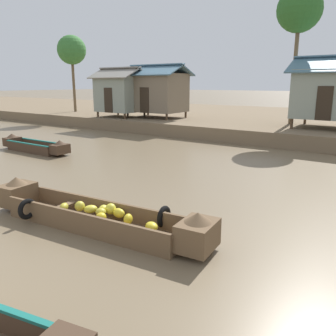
{
  "coord_description": "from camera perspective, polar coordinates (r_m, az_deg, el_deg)",
  "views": [
    {
      "loc": [
        5.99,
        -0.48,
        3.35
      ],
      "look_at": [
        0.58,
        7.3,
        1.02
      ],
      "focal_mm": 36.9,
      "sensor_mm": 36.0,
      "label": 1
    }
  ],
  "objects": [
    {
      "name": "stilt_house_mid_left",
      "position": [
        26.4,
        -1.91,
        12.46
      ],
      "size": [
        4.72,
        3.39,
        3.9
      ],
      "color": "#4C3826",
      "rests_on": "riverbank_strip"
    },
    {
      "name": "ground_plane",
      "position": [
        12.53,
        4.91,
        -1.75
      ],
      "size": [
        300.0,
        300.0,
        0.0
      ],
      "primitive_type": "plane",
      "color": "#726047"
    },
    {
      "name": "palm_tree_mid",
      "position": [
        23.85,
        20.89,
        23.13
      ],
      "size": [
        2.67,
        2.67,
        8.13
      ],
      "color": "brown",
      "rests_on": "riverbank_strip"
    },
    {
      "name": "palm_tree_near",
      "position": [
        33.27,
        -15.63,
        18.19
      ],
      "size": [
        2.51,
        2.51,
        6.65
      ],
      "color": "brown",
      "rests_on": "riverbank_strip"
    },
    {
      "name": "cargo_boat_upstream",
      "position": [
        18.61,
        -21.11,
        3.37
      ],
      "size": [
        4.45,
        1.0,
        0.76
      ],
      "color": "#473323",
      "rests_on": "ground"
    },
    {
      "name": "banana_boat",
      "position": [
        8.45,
        -12.05,
        -7.63
      ],
      "size": [
        6.12,
        2.03,
        0.88
      ],
      "color": "brown",
      "rests_on": "ground"
    },
    {
      "name": "stilt_house_mid_right",
      "position": [
        22.02,
        25.39,
        11.16
      ],
      "size": [
        4.4,
        3.88,
        4.06
      ],
      "color": "#4C3826",
      "rests_on": "riverbank_strip"
    },
    {
      "name": "stilt_house_left",
      "position": [
        27.18,
        -7.84,
        12.17
      ],
      "size": [
        3.88,
        3.17,
        3.71
      ],
      "color": "#4C3826",
      "rests_on": "riverbank_strip"
    },
    {
      "name": "riverbank_strip",
      "position": [
        28.72,
        22.8,
        6.88
      ],
      "size": [
        160.0,
        20.0,
        0.82
      ],
      "primitive_type": "cube",
      "color": "#756047",
      "rests_on": "ground"
    }
  ]
}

